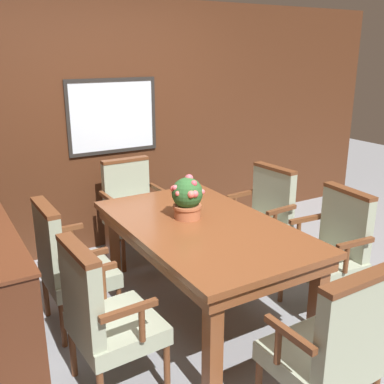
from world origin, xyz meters
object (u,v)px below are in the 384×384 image
at_px(chair_right_far, 263,216).
at_px(potted_plant, 187,197).
at_px(chair_head_near, 332,347).
at_px(chair_head_far, 132,206).
at_px(chair_left_far, 68,262).
at_px(chair_right_near, 332,247).
at_px(chair_left_near, 103,314).
at_px(dining_table, 202,236).

xyz_separation_m(chair_right_far, potted_plant, (-0.94, -0.24, 0.41)).
xyz_separation_m(chair_head_near, chair_head_far, (-0.01, 2.53, 0.00)).
relative_size(chair_head_near, chair_head_far, 1.00).
relative_size(chair_left_far, potted_plant, 2.92).
bearing_deg(chair_head_near, chair_right_far, -119.69).
distance_m(chair_right_near, potted_plant, 1.18).
bearing_deg(chair_right_far, chair_right_near, -2.59).
distance_m(chair_left_near, chair_head_far, 1.87).
bearing_deg(potted_plant, chair_right_near, -30.27).
distance_m(chair_left_far, chair_head_far, 1.24).
bearing_deg(chair_head_near, chair_left_near, -45.40).
height_order(chair_left_near, potted_plant, potted_plant).
distance_m(dining_table, chair_right_near, 1.02).
height_order(chair_right_near, potted_plant, potted_plant).
relative_size(chair_right_far, chair_head_near, 1.00).
relative_size(chair_right_near, potted_plant, 2.92).
distance_m(chair_left_near, chair_right_near, 1.83).
bearing_deg(chair_head_near, dining_table, -91.35).
bearing_deg(potted_plant, dining_table, -77.33).
bearing_deg(chair_head_far, chair_right_near, -61.28).
bearing_deg(chair_right_near, chair_head_near, -42.65).
xyz_separation_m(chair_left_far, chair_right_far, (1.79, 0.01, 0.00)).
bearing_deg(dining_table, chair_head_near, -90.39).
bearing_deg(potted_plant, chair_head_far, 88.92).
distance_m(dining_table, chair_head_near, 1.27).
xyz_separation_m(chair_left_far, chair_head_near, (0.88, -1.65, 0.00)).
bearing_deg(chair_left_near, chair_left_far, -3.88).
bearing_deg(chair_left_far, chair_head_near, -152.50).
bearing_deg(chair_head_near, potted_plant, -89.87).
bearing_deg(chair_right_far, chair_left_near, -70.97).
relative_size(dining_table, chair_right_far, 1.81).
relative_size(chair_right_far, chair_head_far, 1.00).
distance_m(chair_right_near, chair_head_far, 1.92).
distance_m(chair_right_far, potted_plant, 1.05).
bearing_deg(chair_right_near, chair_right_far, -173.62).
xyz_separation_m(dining_table, chair_right_far, (0.90, 0.40, -0.15)).
distance_m(dining_table, chair_right_far, 1.00).
xyz_separation_m(dining_table, chair_head_near, (-0.01, -1.26, -0.15)).
bearing_deg(chair_left_near, potted_plant, -61.21).
relative_size(dining_table, chair_head_near, 1.81).
relative_size(dining_table, potted_plant, 5.29).
relative_size(chair_right_far, potted_plant, 2.92).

